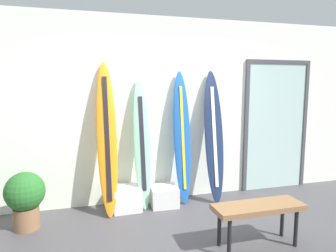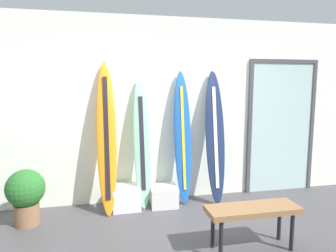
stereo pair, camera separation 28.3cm
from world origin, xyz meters
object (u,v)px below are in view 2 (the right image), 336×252
glass_door (281,124)px  potted_plant (26,193)px  display_block_left (164,196)px  surfboard_sunset (107,138)px  bench (253,212)px  surfboard_seafoam (142,144)px  surfboard_cobalt (183,139)px  surfboard_navy (215,137)px  display_block_center (126,197)px

glass_door → potted_plant: size_ratio=3.04×
display_block_left → potted_plant: bearing=-172.1°
surfboard_sunset → bench: surfboard_sunset is taller
surfboard_seafoam → surfboard_cobalt: surfboard_cobalt is taller
surfboard_cobalt → glass_door: bearing=5.9°
surfboard_navy → display_block_left: size_ratio=4.91×
display_block_center → glass_door: size_ratio=0.19×
display_block_left → display_block_center: display_block_center is taller
potted_plant → bench: potted_plant is taller
surfboard_cobalt → display_block_left: 0.91m
surfboard_navy → display_block_left: 1.18m
surfboard_navy → display_block_center: surfboard_navy is taller
surfboard_seafoam → surfboard_navy: (1.11, -0.04, 0.07)m
surfboard_cobalt → display_block_center: surfboard_cobalt is taller
glass_door → potted_plant: 4.01m
display_block_center → glass_door: 2.81m
surfboard_cobalt → potted_plant: (-2.16, -0.33, -0.57)m
surfboard_sunset → potted_plant: bearing=-166.7°
potted_plant → bench: bearing=-24.2°
surfboard_seafoam → potted_plant: bearing=-168.5°
surfboard_cobalt → bench: bearing=-75.0°
surfboard_sunset → bench: bearing=-42.5°
surfboard_navy → display_block_center: 1.60m
display_block_center → surfboard_seafoam: bearing=12.8°
surfboard_cobalt → display_block_center: (-0.87, -0.08, -0.83)m
surfboard_seafoam → display_block_center: surfboard_seafoam is taller
surfboard_navy → potted_plant: bearing=-174.1°
surfboard_seafoam → bench: size_ratio=1.86×
surfboard_navy → display_block_center: size_ratio=4.90×
surfboard_seafoam → display_block_left: 0.85m
display_block_center → surfboard_cobalt: bearing=4.9°
surfboard_sunset → surfboard_cobalt: surfboard_sunset is taller
display_block_left → surfboard_navy: bearing=1.3°
bench → surfboard_navy: bearing=86.1°
display_block_left → display_block_center: size_ratio=1.00×
potted_plant → surfboard_seafoam: bearing=11.5°
surfboard_cobalt → bench: size_ratio=1.96×
surfboard_sunset → potted_plant: 1.24m
surfboard_sunset → display_block_left: 1.22m
surfboard_cobalt → bench: (0.40, -1.48, -0.57)m
glass_door → potted_plant: glass_door is taller
surfboard_sunset → glass_door: size_ratio=0.97×
surfboard_cobalt → surfboard_sunset: bearing=-175.5°
glass_door → potted_plant: bearing=-172.5°
bench → display_block_left: bearing=116.7°
surfboard_seafoam → glass_door: (2.37, 0.20, 0.20)m
display_block_center → glass_door: bearing=5.6°
surfboard_navy → display_block_left: (-0.80, -0.02, -0.86)m
surfboard_sunset → surfboard_navy: bearing=1.1°
bench → display_block_center: bearing=132.0°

